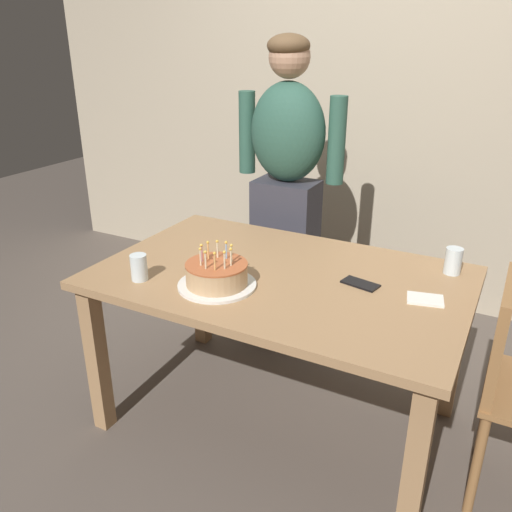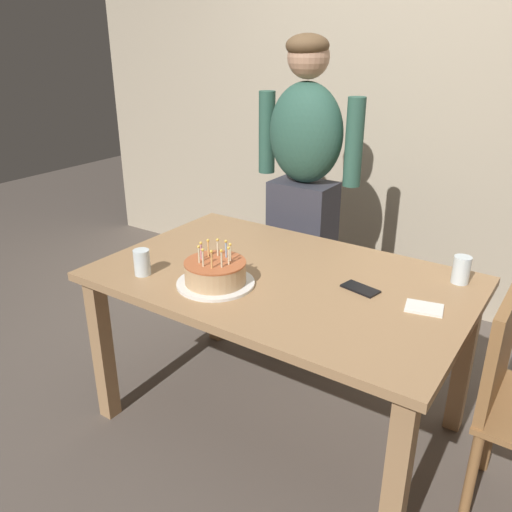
# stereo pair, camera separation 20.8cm
# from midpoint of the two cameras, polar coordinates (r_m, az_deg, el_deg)

# --- Properties ---
(ground_plane) EXTENTS (10.00, 10.00, 0.00)m
(ground_plane) POSITION_cam_midpoint_polar(r_m,az_deg,el_deg) (2.56, -0.04, -17.23)
(ground_plane) COLOR #564C44
(back_wall) EXTENTS (5.20, 0.10, 2.60)m
(back_wall) POSITION_cam_midpoint_polar(r_m,az_deg,el_deg) (3.42, 12.74, 16.52)
(back_wall) COLOR tan
(back_wall) RESTS_ON ground_plane
(dining_table) EXTENTS (1.50, 0.96, 0.74)m
(dining_table) POSITION_cam_midpoint_polar(r_m,az_deg,el_deg) (2.20, -0.05, -4.32)
(dining_table) COLOR #A37A51
(dining_table) RESTS_ON ground_plane
(birthday_cake) EXTENTS (0.31, 0.31, 0.17)m
(birthday_cake) POSITION_cam_midpoint_polar(r_m,az_deg,el_deg) (2.05, -7.20, -2.19)
(birthday_cake) COLOR white
(birthday_cake) RESTS_ON dining_table
(water_glass_near) EXTENTS (0.07, 0.07, 0.11)m
(water_glass_near) POSITION_cam_midpoint_polar(r_m,az_deg,el_deg) (2.16, -15.34, -1.27)
(water_glass_near) COLOR silver
(water_glass_near) RESTS_ON dining_table
(water_glass_far) EXTENTS (0.07, 0.07, 0.11)m
(water_glass_far) POSITION_cam_midpoint_polar(r_m,az_deg,el_deg) (2.25, 18.26, -0.56)
(water_glass_far) COLOR silver
(water_glass_far) RESTS_ON dining_table
(cell_phone) EXTENTS (0.16, 0.10, 0.01)m
(cell_phone) POSITION_cam_midpoint_polar(r_m,az_deg,el_deg) (2.09, 8.53, -3.07)
(cell_phone) COLOR black
(cell_phone) RESTS_ON dining_table
(napkin_stack) EXTENTS (0.15, 0.12, 0.01)m
(napkin_stack) POSITION_cam_midpoint_polar(r_m,az_deg,el_deg) (2.02, 15.18, -4.65)
(napkin_stack) COLOR white
(napkin_stack) RESTS_ON dining_table
(person_man_bearded) EXTENTS (0.61, 0.27, 1.66)m
(person_man_bearded) POSITION_cam_midpoint_polar(r_m,az_deg,el_deg) (2.87, 1.27, 7.25)
(person_man_bearded) COLOR #33333D
(person_man_bearded) RESTS_ON ground_plane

